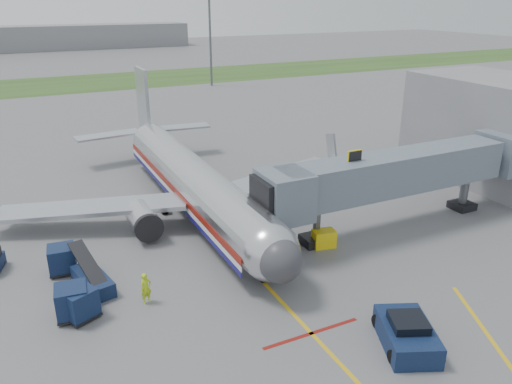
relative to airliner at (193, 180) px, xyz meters
name	(u,v)px	position (x,y,z in m)	size (l,w,h in m)	color
ground	(277,297)	(0.00, -15.25, -2.65)	(400.00, 400.00, 0.00)	#565659
grass_strip	(76,84)	(0.00, 74.75, -2.64)	(300.00, 25.00, 0.01)	#2D4C1E
apron_markings	(348,372)	(0.00, -22.65, -2.64)	(21.52, 50.00, 0.01)	gold
airliner	(193,180)	(0.00, 0.00, 0.00)	(32.10, 35.67, 10.25)	silver
jet_bridge	(393,174)	(12.86, -10.25, 1.82)	(25.30, 4.00, 6.90)	slate
terminal	(495,129)	(30.00, -5.25, 2.35)	(10.00, 16.00, 10.00)	slate
light_mast_right	(210,31)	(25.00, 59.75, 8.13)	(2.00, 0.44, 20.40)	#595B60
distant_terminal	(11,39)	(-10.00, 154.75, 1.35)	(120.00, 14.00, 8.00)	slate
pushback_tug	(407,334)	(3.95, -22.31, -1.93)	(3.92, 4.76, 1.71)	#0C1A35
baggage_cart_a	(72,302)	(-11.53, -11.84, -1.65)	(1.98, 1.98, 1.95)	#0C1A35
baggage_cart_b	(80,304)	(-11.16, -12.15, -1.70)	(2.28, 2.28, 1.86)	#0C1A35
baggage_cart_c	(62,259)	(-11.47, -6.30, -1.69)	(1.91, 1.91, 1.88)	#0C1A35
belt_loader	(93,280)	(-10.01, -9.19, -2.08)	(2.28, 4.79, 2.26)	#0C1A35
ground_power_cart	(324,239)	(6.25, -10.89, -2.00)	(1.80, 1.37, 1.30)	yellow
ramp_worker	(146,288)	(-7.36, -12.30, -1.66)	(0.72, 0.47, 1.97)	#AACC18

